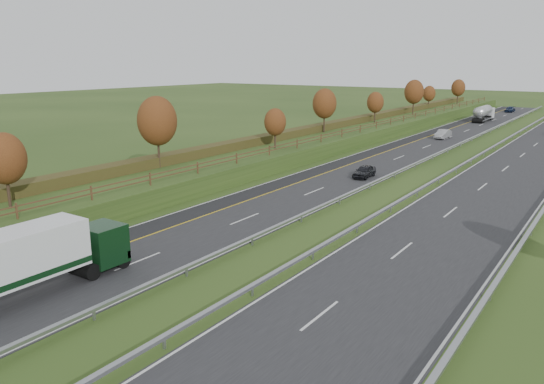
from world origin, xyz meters
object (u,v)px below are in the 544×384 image
at_px(road_tanker, 484,113).
at_px(car_dark_near, 364,171).
at_px(car_silver_mid, 443,134).
at_px(car_small_far, 510,109).

relative_size(road_tanker, car_dark_near, 2.72).
relative_size(road_tanker, car_silver_mid, 2.36).
height_order(car_dark_near, car_small_far, car_dark_near).
xyz_separation_m(road_tanker, car_dark_near, (2.91, -70.55, -1.12)).
distance_m(road_tanker, car_small_far, 27.00).
distance_m(car_silver_mid, car_small_far, 60.18).
relative_size(road_tanker, car_small_far, 2.33).
bearing_deg(car_small_far, car_silver_mid, -87.88).
xyz_separation_m(car_dark_near, car_silver_mid, (-2.08, 37.33, 0.08)).
bearing_deg(car_small_far, car_dark_near, -86.71).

